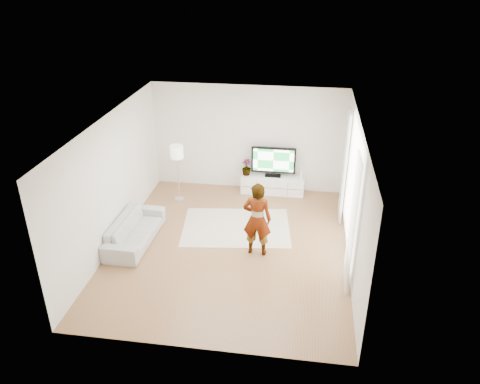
# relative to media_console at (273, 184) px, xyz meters

# --- Properties ---
(floor) EXTENTS (6.00, 6.00, 0.00)m
(floor) POSITION_rel_media_console_xyz_m (-0.70, -2.76, -0.23)
(floor) COLOR #A37349
(floor) RESTS_ON ground
(ceiling) EXTENTS (6.00, 6.00, 0.00)m
(ceiling) POSITION_rel_media_console_xyz_m (-0.70, -2.76, 2.57)
(ceiling) COLOR white
(ceiling) RESTS_ON wall_back
(wall_left) EXTENTS (0.02, 6.00, 2.80)m
(wall_left) POSITION_rel_media_console_xyz_m (-3.20, -2.76, 1.17)
(wall_left) COLOR white
(wall_left) RESTS_ON floor
(wall_right) EXTENTS (0.02, 6.00, 2.80)m
(wall_right) POSITION_rel_media_console_xyz_m (1.80, -2.76, 1.17)
(wall_right) COLOR white
(wall_right) RESTS_ON floor
(wall_back) EXTENTS (5.00, 0.02, 2.80)m
(wall_back) POSITION_rel_media_console_xyz_m (-0.70, 0.24, 1.17)
(wall_back) COLOR white
(wall_back) RESTS_ON floor
(wall_front) EXTENTS (5.00, 0.02, 2.80)m
(wall_front) POSITION_rel_media_console_xyz_m (-0.70, -5.76, 1.17)
(wall_front) COLOR white
(wall_front) RESTS_ON floor
(window) EXTENTS (0.01, 2.60, 2.50)m
(window) POSITION_rel_media_console_xyz_m (1.78, -2.46, 1.22)
(window) COLOR white
(window) RESTS_ON wall_right
(curtain_near) EXTENTS (0.04, 0.70, 2.60)m
(curtain_near) POSITION_rel_media_console_xyz_m (1.70, -3.76, 1.12)
(curtain_near) COLOR white
(curtain_near) RESTS_ON floor
(curtain_far) EXTENTS (0.04, 0.70, 2.60)m
(curtain_far) POSITION_rel_media_console_xyz_m (1.70, -1.16, 1.12)
(curtain_far) COLOR white
(curtain_far) RESTS_ON floor
(media_console) EXTENTS (1.65, 0.47, 0.46)m
(media_console) POSITION_rel_media_console_xyz_m (0.00, 0.00, 0.00)
(media_console) COLOR white
(media_console) RESTS_ON floor
(television) EXTENTS (1.15, 0.23, 0.80)m
(television) POSITION_rel_media_console_xyz_m (0.00, 0.03, 0.67)
(television) COLOR black
(television) RESTS_ON media_console
(game_console) EXTENTS (0.07, 0.15, 0.20)m
(game_console) POSITION_rel_media_console_xyz_m (0.72, -0.00, 0.33)
(game_console) COLOR white
(game_console) RESTS_ON media_console
(potted_plant) EXTENTS (0.30, 0.30, 0.43)m
(potted_plant) POSITION_rel_media_console_xyz_m (-0.70, 0.00, 0.45)
(potted_plant) COLOR #3F7238
(potted_plant) RESTS_ON media_console
(rug) EXTENTS (2.65, 2.05, 0.01)m
(rug) POSITION_rel_media_console_xyz_m (-0.68, -1.94, -0.23)
(rug) COLOR beige
(rug) RESTS_ON floor
(player) EXTENTS (0.61, 0.42, 1.62)m
(player) POSITION_rel_media_console_xyz_m (-0.09, -2.92, 0.59)
(player) COLOR #334772
(player) RESTS_ON rug
(sofa) EXTENTS (0.81, 1.96, 0.57)m
(sofa) POSITION_rel_media_console_xyz_m (-2.78, -2.85, 0.05)
(sofa) COLOR #AEAEA9
(sofa) RESTS_ON floor
(floor_lamp) EXTENTS (0.33, 0.33, 1.47)m
(floor_lamp) POSITION_rel_media_console_xyz_m (-2.35, -0.75, 1.02)
(floor_lamp) COLOR silver
(floor_lamp) RESTS_ON floor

